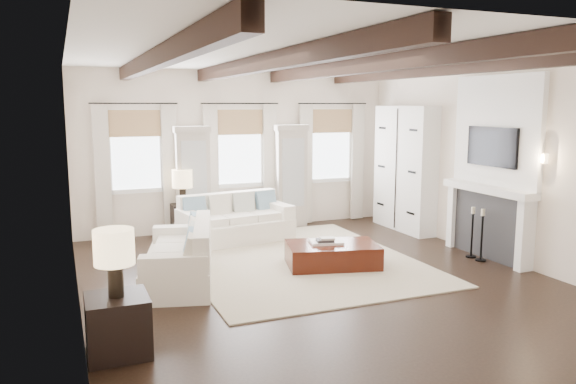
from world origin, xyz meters
name	(u,v)px	position (x,y,z in m)	size (l,w,h in m)	color
ground	(317,279)	(0.00, 0.00, 0.00)	(7.50, 7.50, 0.00)	black
room_shell	(336,145)	(0.75, 0.90, 1.89)	(6.54, 7.54, 3.22)	white
area_rug	(297,260)	(0.11, 1.02, 0.01)	(3.60, 4.50, 0.02)	#BBAE94
sofa_back	(235,222)	(-0.43, 2.70, 0.35)	(2.17, 1.22, 0.88)	white
sofa_left	(183,258)	(-1.83, 0.60, 0.35)	(1.40, 2.19, 0.87)	white
ottoman	(332,255)	(0.50, 0.49, 0.18)	(1.40, 0.88, 0.37)	black
tray	(326,242)	(0.43, 0.57, 0.39)	(0.50, 0.38, 0.04)	white
book_lower	(325,240)	(0.38, 0.51, 0.43)	(0.26, 0.20, 0.04)	#262628
book_upper	(327,238)	(0.41, 0.49, 0.46)	(0.22, 0.17, 0.03)	beige
side_table_front	(118,325)	(-2.93, -1.50, 0.31)	(0.61, 0.61, 0.61)	black
lamp_front	(114,251)	(-2.93, -1.50, 1.08)	(0.40, 0.40, 0.69)	black
side_table_back	(183,221)	(-1.25, 3.37, 0.32)	(0.43, 0.43, 0.64)	black
lamp_back	(182,181)	(-1.25, 3.37, 1.09)	(0.39, 0.39, 0.66)	black
candlestick_near	(482,239)	(2.90, -0.12, 0.36)	(0.17, 0.17, 0.86)	black
candlestick_far	(472,237)	(2.90, 0.11, 0.35)	(0.17, 0.17, 0.85)	black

